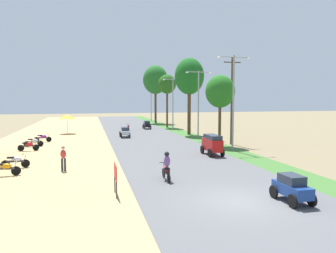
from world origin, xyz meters
TOP-DOWN VIEW (x-y plane):
  - ground_plane at (0.00, 0.00)m, footprint 180.00×180.00m
  - road_strip at (0.00, 0.00)m, footprint 9.00×140.00m
  - parked_motorbike_nearest at (-11.48, 7.75)m, footprint 1.80×0.54m
  - parked_motorbike_second at (-11.34, 9.95)m, footprint 1.80×0.54m
  - parked_motorbike_third at (-11.80, 17.23)m, footprint 1.80×0.54m
  - parked_motorbike_fourth at (-11.78, 19.81)m, footprint 1.80×0.54m
  - parked_motorbike_fifth at (-11.40, 23.08)m, footprint 1.80×0.54m
  - street_signboard at (-5.36, 2.34)m, footprint 0.06×1.30m
  - vendor_umbrella at (-9.39, 30.99)m, footprint 2.20×2.20m
  - pedestrian_on_shoulder at (-8.19, 8.30)m, footprint 0.38×0.28m
  - median_tree_nearest at (5.86, 16.05)m, footprint 2.87×2.87m
  - median_tree_second at (5.93, 26.06)m, footprint 3.74×3.74m
  - median_tree_third at (5.59, 36.55)m, footprint 2.82×2.82m
  - median_tree_fourth at (5.65, 46.01)m, footprint 4.67×4.67m
  - streetlamp_near at (5.80, 12.99)m, footprint 3.16×0.20m
  - streetlamp_mid at (5.80, 22.18)m, footprint 3.16×0.20m
  - streetlamp_far at (5.80, 33.71)m, footprint 3.16×0.20m
  - streetlamp_farthest at (5.80, 51.17)m, footprint 3.16×0.20m
  - utility_pole_near at (7.53, 16.97)m, footprint 1.80×0.20m
  - car_hatchback_blue at (2.18, -0.64)m, footprint 1.04×2.00m
  - car_van_red at (3.16, 11.24)m, footprint 1.19×2.41m
  - car_sedan_silver at (-2.47, 25.03)m, footprint 1.10×2.26m
  - car_hatchback_black at (1.94, 34.69)m, footprint 1.04×2.00m
  - motorbike_foreground_rider at (-2.37, 4.33)m, footprint 0.54×1.80m
  - motorbike_ahead_second at (-1.10, 32.83)m, footprint 0.54×1.80m

SIDE VIEW (x-z plane):
  - ground_plane at x=0.00m, z-range 0.00..0.00m
  - road_strip at x=0.00m, z-range 0.00..0.08m
  - parked_motorbike_nearest at x=-11.48m, z-range 0.08..1.02m
  - parked_motorbike_second at x=-11.34m, z-range 0.08..1.02m
  - parked_motorbike_third at x=-11.80m, z-range 0.08..1.02m
  - parked_motorbike_fourth at x=-11.78m, z-range 0.08..1.02m
  - parked_motorbike_fifth at x=-11.40m, z-range 0.08..1.02m
  - motorbike_ahead_second at x=-1.10m, z-range 0.10..1.04m
  - car_sedan_silver at x=-2.47m, z-range 0.15..1.34m
  - car_hatchback_blue at x=2.18m, z-range 0.13..1.36m
  - car_hatchback_black at x=1.94m, z-range 0.13..1.36m
  - motorbike_foreground_rider at x=-2.37m, z-range 0.03..1.69m
  - pedestrian_on_shoulder at x=-8.19m, z-range 0.15..1.77m
  - car_van_red at x=3.16m, z-range 0.19..1.86m
  - street_signboard at x=-5.36m, z-range 0.36..1.86m
  - vendor_umbrella at x=-9.39m, z-range 1.05..3.57m
  - streetlamp_farthest at x=5.80m, z-range 0.65..8.14m
  - streetlamp_far at x=5.80m, z-range 0.65..8.31m
  - streetlamp_mid at x=5.80m, z-range 0.66..8.48m
  - utility_pole_near at x=7.53m, z-range 0.19..9.01m
  - streetlamp_near at x=5.80m, z-range 0.66..9.04m
  - median_tree_nearest at x=5.86m, z-range 1.89..8.80m
  - median_tree_third at x=5.59m, z-range 2.67..11.13m
  - median_tree_second at x=5.93m, z-range 2.56..12.35m
  - median_tree_fourth at x=5.65m, z-range 2.76..13.61m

